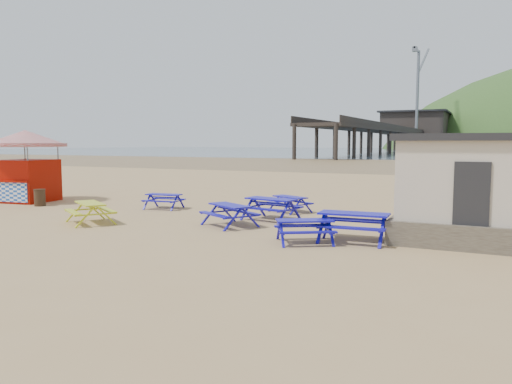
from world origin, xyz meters
The scene contains 13 objects.
ground centered at (0.00, 0.00, 0.00)m, with size 400.00×400.00×0.00m, color tan.
wet_sand centered at (0.00, 55.00, 0.00)m, with size 400.00×400.00×0.00m, color olive.
sea centered at (0.00, 170.00, 0.01)m, with size 400.00×400.00×0.00m, color #435460.
picnic_table_blue_a centered at (-3.55, 2.13, 0.33)m, with size 1.68×1.42×0.65m.
picnic_table_blue_b centered at (1.87, 3.52, 0.33)m, with size 1.98×1.84×0.66m.
picnic_table_blue_c centered at (1.99, 1.24, 0.41)m, with size 2.22×1.93×0.82m.
picnic_table_blue_d centered at (1.27, -0.68, 0.38)m, with size 2.29×2.16×0.76m.
picnic_table_blue_e centered at (5.85, -1.46, 0.42)m, with size 2.10×1.72×0.85m.
picnic_table_blue_f centered at (4.63, -2.33, 0.34)m, with size 2.07×1.96×0.68m.
picnic_table_yellow centered at (-3.56, -2.29, 0.38)m, with size 2.29×2.18×0.75m.
ice_cream_kiosk centered at (-11.26, 1.48, 2.21)m, with size 4.40×4.40×3.51m.
litter_bin centered at (-9.26, 0.45, 0.40)m, with size 0.53×0.53×0.78m.
pier centered at (-17.99, 178.23, 5.46)m, with size 24.00×220.00×39.29m.
Camera 1 is at (9.49, -15.79, 2.90)m, focal length 35.00 mm.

